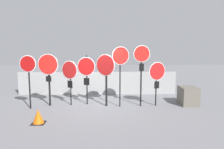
# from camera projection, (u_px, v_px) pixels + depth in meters

# --- Properties ---
(ground_plane) EXTENTS (40.00, 40.00, 0.00)m
(ground_plane) POSITION_uv_depth(u_px,v_px,m) (95.00, 106.00, 9.73)
(ground_plane) COLOR slate
(fence_back) EXTENTS (8.65, 0.12, 1.24)m
(fence_back) POSITION_uv_depth(u_px,v_px,m) (97.00, 83.00, 12.03)
(fence_back) COLOR gray
(fence_back) RESTS_ON ground
(stop_sign_0) EXTENTS (0.70, 0.15, 2.28)m
(stop_sign_0) POSITION_uv_depth(u_px,v_px,m) (28.00, 69.00, 9.09)
(stop_sign_0) COLOR black
(stop_sign_0) RESTS_ON ground
(stop_sign_1) EXTENTS (0.91, 0.19, 2.32)m
(stop_sign_1) POSITION_uv_depth(u_px,v_px,m) (48.00, 70.00, 9.57)
(stop_sign_1) COLOR black
(stop_sign_1) RESTS_ON ground
(stop_sign_2) EXTENTS (0.74, 0.39, 2.02)m
(stop_sign_2) POSITION_uv_depth(u_px,v_px,m) (70.00, 73.00, 9.66)
(stop_sign_2) COLOR black
(stop_sign_2) RESTS_ON ground
(stop_sign_3) EXTENTS (0.82, 0.24, 2.25)m
(stop_sign_3) POSITION_uv_depth(u_px,v_px,m) (86.00, 70.00, 9.78)
(stop_sign_3) COLOR black
(stop_sign_3) RESTS_ON ground
(stop_sign_4) EXTENTS (0.81, 0.53, 2.31)m
(stop_sign_4) POSITION_uv_depth(u_px,v_px,m) (106.00, 70.00, 9.51)
(stop_sign_4) COLOR black
(stop_sign_4) RESTS_ON ground
(stop_sign_5) EXTENTS (0.75, 0.29, 2.64)m
(stop_sign_5) POSITION_uv_depth(u_px,v_px,m) (121.00, 60.00, 9.34)
(stop_sign_5) COLOR black
(stop_sign_5) RESTS_ON ground
(stop_sign_6) EXTENTS (0.73, 0.15, 2.70)m
(stop_sign_6) POSITION_uv_depth(u_px,v_px,m) (142.00, 62.00, 9.47)
(stop_sign_6) COLOR black
(stop_sign_6) RESTS_ON ground
(stop_sign_7) EXTENTS (0.77, 0.31, 1.98)m
(stop_sign_7) POSITION_uv_depth(u_px,v_px,m) (157.00, 74.00, 9.59)
(stop_sign_7) COLOR black
(stop_sign_7) RESTS_ON ground
(traffic_cone_0) EXTENTS (0.45, 0.45, 0.50)m
(traffic_cone_0) POSITION_uv_depth(u_px,v_px,m) (38.00, 117.00, 7.54)
(traffic_cone_0) COLOR black
(traffic_cone_0) RESTS_ON ground
(storage_crate) EXTENTS (0.74, 0.95, 0.81)m
(storage_crate) POSITION_uv_depth(u_px,v_px,m) (188.00, 96.00, 9.94)
(storage_crate) COLOR #605B51
(storage_crate) RESTS_ON ground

